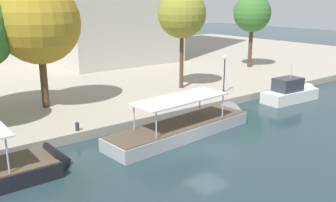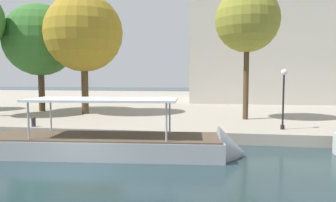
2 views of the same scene
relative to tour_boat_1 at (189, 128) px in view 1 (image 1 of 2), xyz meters
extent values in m
plane|color=#23383D|center=(-1.43, -3.62, -0.36)|extent=(220.00, 220.00, 0.00)
cube|color=#A39989|center=(-1.43, 31.01, 0.00)|extent=(120.00, 55.00, 0.73)
cone|color=black|center=(-10.52, 0.31, -0.11)|extent=(1.41, 2.97, 2.97)
cylinder|color=#B2B2B7|center=(-13.92, -1.02, 1.72)|extent=(0.10, 0.10, 2.07)
cube|color=#9EA3A8|center=(-1.00, -0.09, -0.13)|extent=(13.03, 4.23, 1.49)
cone|color=#9EA3A8|center=(5.88, 0.50, -0.13)|extent=(1.64, 2.94, 2.83)
cube|color=brown|center=(-1.00, -0.09, 0.65)|extent=(12.76, 4.05, 0.08)
cylinder|color=#B2B2B7|center=(2.40, 1.47, 1.64)|extent=(0.10, 0.10, 1.91)
cylinder|color=#B2B2B7|center=(2.61, -1.04, 1.64)|extent=(0.10, 0.10, 1.91)
cylinder|color=#B2B2B7|center=(-4.62, 0.87, 1.64)|extent=(0.10, 0.10, 1.91)
cylinder|color=#B2B2B7|center=(-4.41, -1.64, 1.64)|extent=(0.10, 0.10, 1.91)
cube|color=silver|center=(-1.00, -0.09, 2.66)|extent=(8.16, 3.56, 0.12)
cube|color=silver|center=(14.67, 0.96, 0.07)|extent=(6.63, 2.74, 1.48)
cone|color=silver|center=(18.31, 0.75, 0.07)|extent=(1.33, 2.32, 2.25)
cube|color=#2D333D|center=(14.18, 0.99, 1.49)|extent=(3.03, 2.06, 1.36)
cube|color=black|center=(15.32, 0.92, 1.56)|extent=(0.88, 1.82, 0.81)
cylinder|color=silver|center=(14.51, 0.97, 2.85)|extent=(0.08, 0.08, 1.36)
cylinder|color=#2D2D33|center=(-7.76, 3.96, 0.60)|extent=(0.29, 0.29, 0.46)
sphere|color=#2D2D33|center=(-7.76, 3.96, 0.91)|extent=(0.32, 0.32, 0.32)
cylinder|color=black|center=(9.45, 5.53, 2.19)|extent=(0.12, 0.12, 3.65)
sphere|color=white|center=(9.45, 5.53, 4.19)|extent=(0.40, 0.40, 0.40)
cylinder|color=black|center=(9.45, 5.53, 0.52)|extent=(0.26, 0.26, 0.30)
cylinder|color=#4C3823|center=(7.44, 10.18, 3.45)|extent=(0.44, 0.44, 6.17)
sphere|color=olive|center=(7.44, 10.18, 8.49)|extent=(5.21, 5.21, 5.21)
sphere|color=olive|center=(7.25, 9.18, 8.70)|extent=(2.46, 2.46, 2.46)
sphere|color=olive|center=(7.79, 11.15, 8.75)|extent=(3.49, 3.49, 3.49)
cylinder|color=#4C3823|center=(24.01, 14.55, 3.24)|extent=(0.57, 0.57, 5.75)
sphere|color=#38702D|center=(24.01, 14.55, 8.12)|extent=(5.32, 5.32, 5.32)
sphere|color=#38702D|center=(23.34, 15.79, 8.54)|extent=(2.65, 2.65, 2.65)
sphere|color=#38702D|center=(24.55, 14.25, 7.74)|extent=(3.25, 3.25, 3.25)
cylinder|color=#4C3823|center=(-7.37, 11.80, 2.83)|extent=(0.64, 0.64, 4.92)
sphere|color=olive|center=(-7.37, 11.80, 8.03)|extent=(7.30, 7.30, 7.30)
sphere|color=olive|center=(-6.87, 11.71, 7.95)|extent=(4.69, 4.69, 4.69)
sphere|color=olive|center=(-8.19, 12.97, 9.39)|extent=(3.74, 3.74, 3.74)
camera|label=1|loc=(-18.12, -21.04, 9.88)|focal=39.27mm
camera|label=2|loc=(5.01, -15.73, 3.87)|focal=32.65mm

